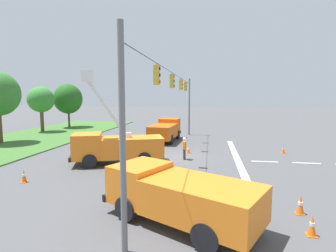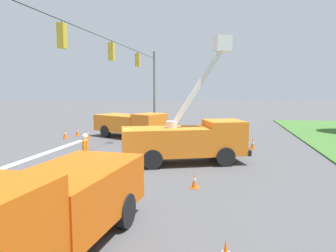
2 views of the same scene
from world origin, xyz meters
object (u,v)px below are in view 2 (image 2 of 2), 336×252
utility_truck_support_far (131,124)px  road_worker (86,149)px  traffic_cone_near_bucket (77,131)px  traffic_cone_foreground_right (61,173)px  traffic_cone_centre_line (65,134)px  traffic_cone_lane_edge_a (253,144)px  utility_truck_support_near (52,205)px  traffic_cone_far_left (122,177)px  traffic_cone_foreground_left (88,134)px  utility_truck_bucket_lift (187,138)px  traffic_cone_mid_right (194,181)px  traffic_cone_lane_edge_b (133,152)px

utility_truck_support_far → road_worker: 10.47m
road_worker → traffic_cone_near_bucket: bearing=-152.2°
utility_truck_support_far → traffic_cone_foreground_right: (12.71, 0.65, -0.83)m
utility_truck_support_far → traffic_cone_centre_line: bearing=-72.5°
traffic_cone_lane_edge_a → traffic_cone_centre_line: (-1.86, -14.49, 0.04)m
utility_truck_support_near → road_worker: utility_truck_support_near is taller
utility_truck_support_near → traffic_cone_lane_edge_a: bearing=159.4°
traffic_cone_far_left → road_worker: bearing=-133.4°
traffic_cone_foreground_left → traffic_cone_foreground_right: 12.08m
utility_truck_bucket_lift → traffic_cone_mid_right: utility_truck_bucket_lift is taller
traffic_cone_lane_edge_a → traffic_cone_centre_line: traffic_cone_centre_line is taller
traffic_cone_near_bucket → traffic_cone_far_left: size_ratio=0.91×
utility_truck_support_near → traffic_cone_near_bucket: (-18.97, -8.56, -0.87)m
traffic_cone_lane_edge_b → traffic_cone_centre_line: size_ratio=0.74×
traffic_cone_centre_line → traffic_cone_foreground_right: bearing=27.0°
traffic_cone_foreground_left → traffic_cone_centre_line: traffic_cone_centre_line is taller
traffic_cone_mid_right → traffic_cone_lane_edge_a: size_ratio=0.79×
road_worker → traffic_cone_lane_edge_b: 3.58m
utility_truck_support_near → traffic_cone_far_left: size_ratio=7.98×
utility_truck_bucket_lift → traffic_cone_mid_right: 4.59m
traffic_cone_mid_right → traffic_cone_near_bucket: (-12.99, -11.37, 0.09)m
traffic_cone_near_bucket → traffic_cone_centre_line: size_ratio=0.92×
utility_truck_bucket_lift → traffic_cone_far_left: bearing=-24.1°
traffic_cone_foreground_left → traffic_cone_far_left: size_ratio=0.97×
traffic_cone_centre_line → traffic_cone_mid_right: bearing=45.9°
traffic_cone_near_bucket → traffic_cone_far_left: bearing=32.4°
traffic_cone_near_bucket → utility_truck_support_near: bearing=24.3°
utility_truck_support_far → traffic_cone_centre_line: utility_truck_support_far is taller
traffic_cone_foreground_right → traffic_cone_foreground_left: bearing=-161.3°
utility_truck_bucket_lift → traffic_cone_near_bucket: 13.64m
traffic_cone_foreground_left → traffic_cone_lane_edge_b: size_ratio=1.32×
traffic_cone_near_bucket → traffic_cone_lane_edge_b: size_ratio=1.25×
road_worker → traffic_cone_near_bucket: (-10.66, -5.63, -0.63)m
traffic_cone_near_bucket → traffic_cone_lane_edge_a: traffic_cone_near_bucket is taller
utility_truck_bucket_lift → utility_truck_support_far: bearing=-146.0°
utility_truck_bucket_lift → traffic_cone_lane_edge_b: size_ratio=11.68×
traffic_cone_foreground_left → traffic_cone_near_bucket: bearing=-132.8°
road_worker → traffic_cone_foreground_left: size_ratio=2.23×
utility_truck_bucket_lift → traffic_cone_centre_line: size_ratio=8.62×
utility_truck_support_far → traffic_cone_mid_right: utility_truck_support_far is taller
traffic_cone_near_bucket → traffic_cone_lane_edge_a: bearing=75.7°
traffic_cone_foreground_right → road_worker: bearing=176.5°
road_worker → traffic_cone_mid_right: bearing=67.9°
utility_truck_support_near → traffic_cone_mid_right: bearing=154.8°
traffic_cone_near_bucket → traffic_cone_foreground_left: bearing=47.2°
utility_truck_bucket_lift → traffic_cone_foreground_left: (-7.13, -8.90, -1.00)m
traffic_cone_near_bucket → utility_truck_bucket_lift: bearing=50.6°
utility_truck_support_far → traffic_cone_foreground_left: (1.27, -3.23, -0.77)m
utility_truck_support_near → traffic_cone_centre_line: utility_truck_support_near is taller
traffic_cone_lane_edge_a → traffic_cone_lane_edge_b: size_ratio=1.24×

